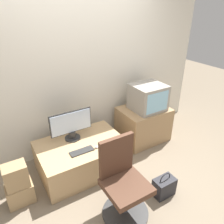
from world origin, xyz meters
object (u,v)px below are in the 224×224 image
keyboard (82,151)px  handbag (164,187)px  cardboard_box_lower (20,193)px  office_chair (123,185)px  crt_tv (148,97)px  mouse (97,147)px  main_monitor (71,125)px

keyboard → handbag: 1.11m
cardboard_box_lower → office_chair: bearing=-37.0°
crt_tv → handbag: 1.39m
cardboard_box_lower → handbag: size_ratio=0.90×
mouse → office_chair: size_ratio=0.05×
office_chair → keyboard: bearing=102.8°
mouse → cardboard_box_lower: mouse is taller
main_monitor → mouse: bearing=-63.7°
mouse → cardboard_box_lower: size_ratio=0.17×
main_monitor → keyboard: size_ratio=1.89×
keyboard → mouse: bearing=-7.8°
mouse → cardboard_box_lower: bearing=177.5°
keyboard → crt_tv: size_ratio=0.62×
main_monitor → handbag: size_ratio=1.77×
keyboard → office_chair: 0.73m
main_monitor → handbag: main_monitor is taller
main_monitor → office_chair: size_ratio=0.64×
main_monitor → handbag: bearing=-57.8°
handbag → office_chair: bearing=172.8°
main_monitor → handbag: (0.71, -1.13, -0.52)m
crt_tv → handbag: size_ratio=1.50×
main_monitor → crt_tv: bearing=-2.3°
office_chair → mouse: bearing=87.0°
main_monitor → mouse: main_monitor is taller
keyboard → main_monitor: bearing=87.8°
keyboard → office_chair: (0.16, -0.71, -0.05)m
office_chair → cardboard_box_lower: size_ratio=3.05×
handbag → main_monitor: bearing=122.2°
handbag → crt_tv: bearing=62.0°
mouse → cardboard_box_lower: (-1.00, 0.04, -0.32)m
crt_tv → office_chair: crt_tv is taller
crt_tv → cardboard_box_lower: bearing=-172.5°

